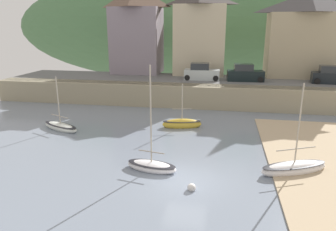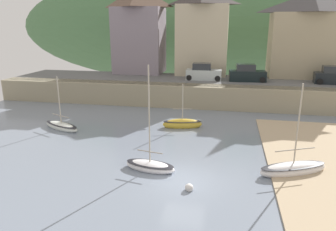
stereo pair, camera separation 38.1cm
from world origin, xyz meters
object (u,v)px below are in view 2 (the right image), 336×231
Objects in this scene: church_with_spire at (316,15)px; sailboat_far_left at (182,124)px; waterfront_building_left at (139,30)px; waterfront_building_right at (308,35)px; parked_car_by_wall at (247,74)px; rowboat_small_beached at (150,165)px; sailboat_white_hull at (293,169)px; sailboat_blue_trim at (62,126)px; waterfront_building_centre at (202,32)px; parked_car_end_of_row at (334,77)px; parked_car_near_slipway at (203,73)px; mooring_buoy at (189,188)px.

sailboat_far_left is at bearing -126.33° from church_with_spire.
waterfront_building_left is 19.27m from sailboat_far_left.
waterfront_building_right is 2.38× the size of parked_car_by_wall.
rowboat_small_beached reaches higher than sailboat_white_hull.
sailboat_white_hull reaches higher than sailboat_blue_trim.
sailboat_far_left is (8.21, -15.64, -7.71)m from waterfront_building_left.
parked_car_end_of_row is (14.92, -4.50, -4.53)m from waterfront_building_centre.
church_with_spire is 13.87m from parked_car_by_wall.
rowboat_small_beached is 8.62m from sailboat_white_hull.
parked_car_by_wall and parked_car_end_of_row have the same top height.
waterfront_building_centre is 2.47× the size of parked_car_end_of_row.
parked_car_near_slipway is (1.52, 19.85, 2.94)m from rowboat_small_beached.
mooring_buoy is at bearing -26.64° from rowboat_small_beached.
rowboat_small_beached is at bearing -72.88° from waterfront_building_left.
waterfront_building_left reaches higher than sailboat_white_hull.
waterfront_building_left reaches higher than waterfront_building_right.
waterfront_building_centre is 1.85× the size of sailboat_white_hull.
rowboat_small_beached is at bearing -122.59° from parked_car_end_of_row.
parked_car_near_slipway and parked_car_end_of_row have the same top height.
sailboat_blue_trim is at bearing -138.15° from church_with_spire.
mooring_buoy is at bearing -176.14° from sailboat_white_hull.
rowboat_small_beached is at bearing -119.24° from waterfront_building_right.
sailboat_far_left is (0.72, 8.72, 0.05)m from rowboat_small_beached.
waterfront_building_centre is 14.98m from church_with_spire.
sailboat_far_left is 0.86× the size of sailboat_blue_trim.
sailboat_blue_trim is at bearing -141.99° from waterfront_building_right.
waterfront_building_right is at bearing 38.11° from sailboat_far_left.
waterfront_building_left is 8.39m from waterfront_building_centre.
church_with_spire reaches higher than waterfront_building_right.
parked_car_near_slipway is at bearing -82.02° from waterfront_building_centre.
waterfront_building_left reaches higher than sailboat_far_left.
parked_car_by_wall is at bearing -174.06° from parked_car_end_of_row.
sailboat_blue_trim is 1.14× the size of parked_car_near_slipway.
waterfront_building_left is 2.35× the size of sailboat_blue_trim.
parked_car_end_of_row is 9.13× the size of mooring_buoy.
rowboat_small_beached reaches higher than parked_car_end_of_row.
waterfront_building_right reaches higher than sailboat_blue_trim.
sailboat_white_hull is 6.68m from mooring_buoy.
parked_car_near_slipway is 0.97× the size of parked_car_end_of_row.
church_with_spire is 3.11× the size of sailboat_blue_trim.
waterfront_building_right is 21.46× the size of mooring_buoy.
parked_car_near_slipway is 8.85× the size of mooring_buoy.
waterfront_building_right is 29.53m from mooring_buoy.
rowboat_small_beached is (7.50, -24.35, -7.76)m from waterfront_building_left.
rowboat_small_beached is at bearing 162.74° from sailboat_white_hull.
church_with_spire reaches higher than sailboat_far_left.
parked_car_by_wall is (15.96, 13.54, 2.96)m from sailboat_blue_trim.
sailboat_far_left is at bearing -90.63° from waterfront_building_centre.
waterfront_building_right is 24.84m from sailboat_white_hull.
waterfront_building_right is at bearing 67.50° from mooring_buoy.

